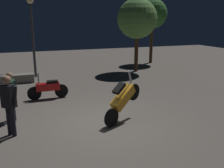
# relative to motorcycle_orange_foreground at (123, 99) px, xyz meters

# --- Properties ---
(ground_plane) EXTENTS (40.00, 40.00, 0.00)m
(ground_plane) POSITION_rel_motorcycle_orange_foreground_xyz_m (-0.53, 0.08, -0.74)
(ground_plane) COLOR #605951
(motorcycle_orange_foreground) EXTENTS (1.51, 0.87, 1.63)m
(motorcycle_orange_foreground) POSITION_rel_motorcycle_orange_foreground_xyz_m (0.00, 0.00, 0.00)
(motorcycle_orange_foreground) COLOR black
(motorcycle_orange_foreground) RESTS_ON ground_plane
(motorcycle_red_parked_left) EXTENTS (1.66, 0.30, 1.11)m
(motorcycle_red_parked_left) POSITION_rel_motorcycle_orange_foreground_xyz_m (-1.98, 3.28, -0.31)
(motorcycle_red_parked_left) COLOR black
(motorcycle_red_parked_left) RESTS_ON ground_plane
(person_rider_beside) EXTENTS (0.55, 0.52, 1.75)m
(person_rider_beside) POSITION_rel_motorcycle_orange_foreground_xyz_m (-3.34, 0.13, 0.31)
(person_rider_beside) COLOR black
(person_rider_beside) RESTS_ON ground_plane
(person_bystander_far) EXTENTS (0.30, 0.66, 1.60)m
(person_bystander_far) POSITION_rel_motorcycle_orange_foreground_xyz_m (-3.32, 1.34, 0.20)
(person_bystander_far) COLOR black
(person_bystander_far) RESTS_ON ground_plane
(streetlamp_near) EXTENTS (0.36, 0.36, 4.39)m
(streetlamp_near) POSITION_rel_motorcycle_orange_foreground_xyz_m (-2.20, 7.79, 2.10)
(streetlamp_near) COLOR #38383D
(streetlamp_near) RESTS_ON ground_plane
(tree_left_bg) EXTENTS (2.17, 2.17, 4.73)m
(tree_left_bg) POSITION_rel_motorcycle_orange_foreground_xyz_m (6.45, 9.77, 2.87)
(tree_left_bg) COLOR #4C331E
(tree_left_bg) RESTS_ON ground_plane
(tree_center_bg) EXTENTS (2.45, 2.45, 4.50)m
(tree_center_bg) POSITION_rel_motorcycle_orange_foreground_xyz_m (3.96, 7.21, 2.51)
(tree_center_bg) COLOR #4C331E
(tree_center_bg) RESTS_ON ground_plane
(planter_wall_low) EXTENTS (3.09, 0.50, 0.45)m
(planter_wall_low) POSITION_rel_motorcycle_orange_foreground_xyz_m (-3.91, 6.54, -0.52)
(planter_wall_low) COLOR gray
(planter_wall_low) RESTS_ON ground_plane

